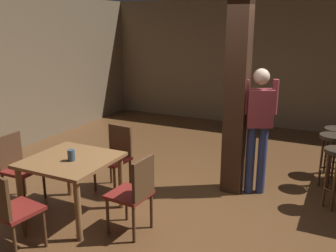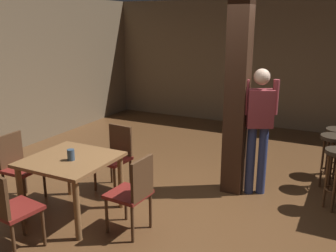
% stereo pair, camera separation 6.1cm
% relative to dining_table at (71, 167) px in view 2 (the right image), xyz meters
% --- Properties ---
extents(ground_plane, '(10.80, 10.80, 0.00)m').
position_rel_dining_table_xyz_m(ground_plane, '(1.37, 0.72, -0.62)').
color(ground_plane, brown).
extents(wall_back, '(8.00, 0.10, 2.80)m').
position_rel_dining_table_xyz_m(wall_back, '(1.37, 5.22, 0.78)').
color(wall_back, '#756047').
rests_on(wall_back, ground_plane).
extents(pillar, '(0.28, 0.28, 2.80)m').
position_rel_dining_table_xyz_m(pillar, '(1.54, 1.55, 0.78)').
color(pillar, '#382114').
rests_on(pillar, ground_plane).
extents(dining_table, '(0.98, 0.98, 0.74)m').
position_rel_dining_table_xyz_m(dining_table, '(0.00, 0.00, 0.00)').
color(dining_table, brown).
rests_on(dining_table, ground_plane).
extents(chair_east, '(0.45, 0.45, 0.89)m').
position_rel_dining_table_xyz_m(chair_east, '(0.88, -0.02, -0.11)').
color(chair_east, maroon).
rests_on(chair_east, ground_plane).
extents(chair_west, '(0.43, 0.43, 0.89)m').
position_rel_dining_table_xyz_m(chair_west, '(-0.89, -0.01, -0.11)').
color(chair_west, maroon).
rests_on(chair_west, ground_plane).
extents(chair_north, '(0.46, 0.46, 0.89)m').
position_rel_dining_table_xyz_m(chair_north, '(0.03, 0.88, -0.11)').
color(chair_north, maroon).
rests_on(chair_north, ground_plane).
extents(chair_south, '(0.47, 0.47, 0.89)m').
position_rel_dining_table_xyz_m(chair_south, '(-0.03, -0.90, -0.11)').
color(chair_south, maroon).
rests_on(chair_south, ground_plane).
extents(napkin_cup, '(0.08, 0.08, 0.13)m').
position_rel_dining_table_xyz_m(napkin_cup, '(0.06, -0.05, 0.18)').
color(napkin_cup, '#33475B').
rests_on(napkin_cup, dining_table).
extents(standing_person, '(0.45, 0.33, 1.72)m').
position_rel_dining_table_xyz_m(standing_person, '(1.83, 1.60, 0.38)').
color(standing_person, maroon).
rests_on(standing_person, ground_plane).
extents(bar_stool_mid, '(0.36, 0.36, 0.79)m').
position_rel_dining_table_xyz_m(bar_stool_mid, '(2.74, 2.21, -0.03)').
color(bar_stool_mid, '#2D2319').
rests_on(bar_stool_mid, ground_plane).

